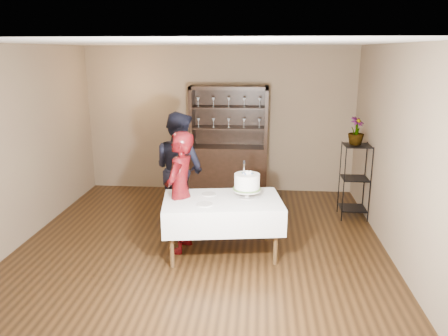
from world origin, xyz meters
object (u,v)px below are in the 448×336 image
at_px(china_hutch, 229,159).
at_px(woman, 180,192).
at_px(plant_etagere, 355,178).
at_px(man, 179,169).
at_px(cake, 247,183).
at_px(potted_plant, 356,131).
at_px(cake_table, 222,212).

xyz_separation_m(china_hutch, woman, (-0.46, -2.47, 0.15)).
height_order(plant_etagere, woman, woman).
distance_m(man, cake, 1.42).
height_order(china_hutch, cake, china_hutch).
distance_m(china_hutch, cake, 2.50).
height_order(woman, man, man).
distance_m(man, potted_plant, 2.79).
distance_m(cake_table, cake, 0.50).
relative_size(plant_etagere, potted_plant, 2.78).
xyz_separation_m(cake_table, cake, (0.31, 0.08, 0.38)).
bearing_deg(cake_table, cake, 14.75).
distance_m(plant_etagere, man, 2.77).
bearing_deg(china_hutch, cake_table, -87.64).
distance_m(woman, man, 0.98).
relative_size(plant_etagere, man, 0.69).
height_order(china_hutch, woman, china_hutch).
relative_size(cake_table, man, 0.94).
distance_m(cake_table, potted_plant, 2.60).
bearing_deg(man, potted_plant, -134.94).
xyz_separation_m(man, potted_plant, (2.69, 0.48, 0.53)).
bearing_deg(china_hutch, woman, -100.49).
height_order(man, cake, man).
xyz_separation_m(china_hutch, man, (-0.64, -1.51, 0.20)).
distance_m(plant_etagere, potted_plant, 0.75).
xyz_separation_m(china_hutch, cake_table, (0.10, -2.53, -0.09)).
height_order(plant_etagere, cake, cake).
xyz_separation_m(china_hutch, potted_plant, (2.05, -1.02, 0.74)).
relative_size(china_hutch, cake, 3.94).
bearing_deg(potted_plant, cake_table, -142.20).
relative_size(china_hutch, plant_etagere, 1.67).
height_order(man, potted_plant, man).
distance_m(china_hutch, plant_etagere, 2.33).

